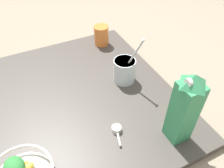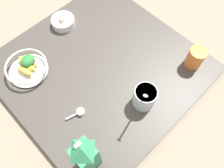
% 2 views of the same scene
% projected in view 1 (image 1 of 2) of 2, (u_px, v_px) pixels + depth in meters
% --- Properties ---
extents(ground_plane, '(6.00, 6.00, 0.00)m').
position_uv_depth(ground_plane, '(68.00, 105.00, 0.96)').
color(ground_plane, gray).
extents(countertop, '(0.91, 0.91, 0.03)m').
position_uv_depth(countertop, '(67.00, 103.00, 0.95)').
color(countertop, '#47423D').
rests_on(countertop, ground_plane).
extents(milk_carton, '(0.07, 0.07, 0.29)m').
position_uv_depth(milk_carton, '(184.00, 109.00, 0.71)').
color(milk_carton, '#338C59').
rests_on(milk_carton, countertop).
extents(yogurt_tub, '(0.13, 0.10, 0.25)m').
position_uv_depth(yogurt_tub, '(124.00, 69.00, 0.99)').
color(yogurt_tub, silver).
rests_on(yogurt_tub, countertop).
extents(drinking_cup, '(0.09, 0.09, 0.11)m').
position_uv_depth(drinking_cup, '(101.00, 35.00, 1.22)').
color(drinking_cup, orange).
rests_on(drinking_cup, countertop).
extents(measuring_scoop, '(0.09, 0.04, 0.02)m').
position_uv_depth(measuring_scoop, '(117.00, 130.00, 0.81)').
color(measuring_scoop, white).
rests_on(measuring_scoop, countertop).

